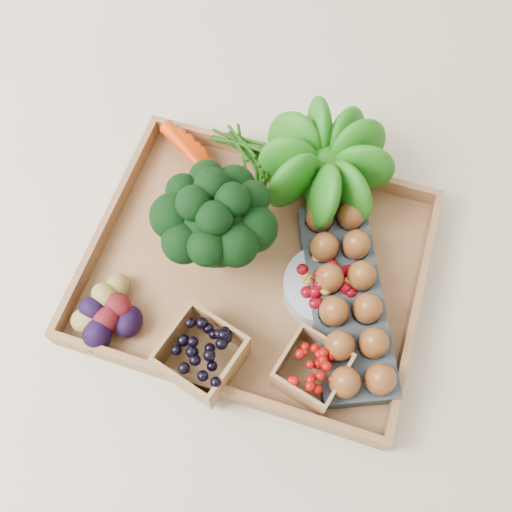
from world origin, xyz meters
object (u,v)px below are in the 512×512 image
(broccoli, at_px, (217,234))
(tray, at_px, (256,269))
(cherry_bowl, at_px, (325,287))
(egg_carton, at_px, (345,301))

(broccoli, bearing_deg, tray, -4.98)
(tray, xyz_separation_m, cherry_bowl, (0.12, -0.01, 0.03))
(tray, height_order, egg_carton, egg_carton)
(broccoli, bearing_deg, cherry_bowl, -4.11)
(tray, height_order, broccoli, broccoli)
(broccoli, bearing_deg, egg_carton, -6.81)
(tray, relative_size, egg_carton, 1.65)
(egg_carton, bearing_deg, broccoli, 150.64)
(cherry_bowl, distance_m, egg_carton, 0.04)
(tray, relative_size, broccoli, 2.95)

